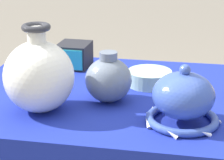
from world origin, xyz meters
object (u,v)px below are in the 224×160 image
vase_dome_bell (183,100)px  pot_squat_celadon (149,78)px  jar_round_slate (108,79)px  vase_tall_bulbous (39,75)px  mosaic_tile_box (74,55)px

vase_dome_bell → pot_squat_celadon: size_ratio=1.44×
vase_dome_bell → pot_squat_celadon: vase_dome_bell is taller
vase_dome_bell → jar_round_slate: vase_dome_bell is taller
vase_dome_bell → pot_squat_celadon: (-0.12, 0.28, -0.04)m
jar_round_slate → pot_squat_celadon: size_ratio=1.05×
jar_round_slate → vase_tall_bulbous: bearing=-149.6°
vase_tall_bulbous → mosaic_tile_box: 0.42m
vase_dome_bell → mosaic_tile_box: vase_dome_bell is taller
vase_tall_bulbous → vase_dome_bell: vase_tall_bulbous is taller
vase_dome_bell → pot_squat_celadon: bearing=113.1°
vase_dome_bell → jar_round_slate: bearing=153.0°
mosaic_tile_box → pot_squat_celadon: 0.33m
mosaic_tile_box → pot_squat_celadon: size_ratio=0.91×
mosaic_tile_box → pot_squat_celadon: (0.30, -0.15, -0.02)m
mosaic_tile_box → jar_round_slate: jar_round_slate is taller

